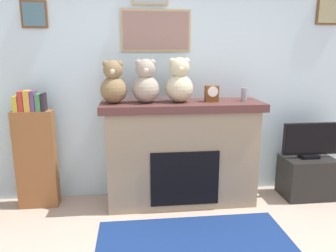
{
  "coord_description": "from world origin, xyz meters",
  "views": [
    {
      "loc": [
        -0.42,
        -1.63,
        1.64
      ],
      "look_at": [
        -0.04,
        1.68,
        0.87
      ],
      "focal_mm": 34.4,
      "sensor_mm": 36.0,
      "label": 1
    }
  ],
  "objects": [
    {
      "name": "television",
      "position": [
        1.56,
        1.64,
        0.66
      ],
      "size": [
        0.64,
        0.14,
        0.41
      ],
      "color": "black",
      "rests_on": "tv_stand"
    },
    {
      "name": "fireplace",
      "position": [
        0.1,
        1.68,
        0.57
      ],
      "size": [
        1.69,
        0.58,
        1.13
      ],
      "color": "gray",
      "rests_on": "ground_plane"
    },
    {
      "name": "teddy_bear_tan",
      "position": [
        -0.6,
        1.66,
        1.32
      ],
      "size": [
        0.27,
        0.27,
        0.43
      ],
      "color": "olive",
      "rests_on": "fireplace"
    },
    {
      "name": "area_rug",
      "position": [
        0.1,
        0.74,
        0.0
      ],
      "size": [
        1.73,
        1.1,
        0.01
      ],
      "primitive_type": "cube",
      "color": "navy",
      "rests_on": "ground_plane"
    },
    {
      "name": "teddy_bear_brown",
      "position": [
        -0.27,
        1.66,
        1.33
      ],
      "size": [
        0.28,
        0.28,
        0.45
      ],
      "color": "gray",
      "rests_on": "fireplace"
    },
    {
      "name": "tv_stand",
      "position": [
        1.56,
        1.64,
        0.23
      ],
      "size": [
        0.56,
        0.4,
        0.47
      ],
      "primitive_type": "cube",
      "color": "black",
      "rests_on": "ground_plane"
    },
    {
      "name": "bookshelf",
      "position": [
        -1.44,
        1.74,
        0.58
      ],
      "size": [
        0.41,
        0.16,
        1.26
      ],
      "color": "brown",
      "rests_on": "ground_plane"
    },
    {
      "name": "mantel_clock",
      "position": [
        0.42,
        1.66,
        1.21
      ],
      "size": [
        0.13,
        0.1,
        0.17
      ],
      "color": "brown",
      "rests_on": "fireplace"
    },
    {
      "name": "back_wall",
      "position": [
        -0.0,
        2.0,
        1.31
      ],
      "size": [
        5.2,
        0.15,
        2.6
      ],
      "color": "silver",
      "rests_on": "ground_plane"
    },
    {
      "name": "teddy_bear_grey",
      "position": [
        0.08,
        1.66,
        1.33
      ],
      "size": [
        0.29,
        0.29,
        0.46
      ],
      "color": "#C4BC96",
      "rests_on": "fireplace"
    },
    {
      "name": "candle_jar",
      "position": [
        0.77,
        1.66,
        1.2
      ],
      "size": [
        0.07,
        0.07,
        0.14
      ],
      "primitive_type": "cylinder",
      "color": "gray",
      "rests_on": "fireplace"
    }
  ]
}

